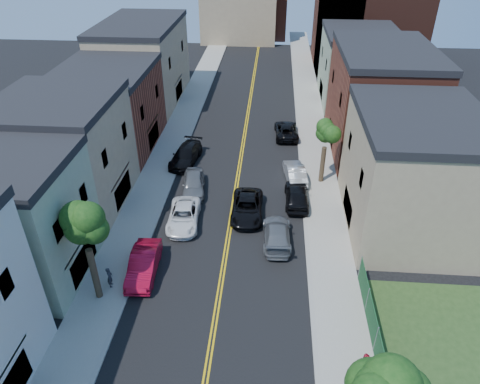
% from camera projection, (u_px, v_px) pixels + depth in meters
% --- Properties ---
extents(sidewalk_left, '(3.20, 100.00, 0.15)m').
position_uv_depth(sidewalk_left, '(177.00, 131.00, 51.12)').
color(sidewalk_left, gray).
rests_on(sidewalk_left, ground).
extents(sidewalk_right, '(3.20, 100.00, 0.15)m').
position_uv_depth(sidewalk_right, '(314.00, 136.00, 50.09)').
color(sidewalk_right, gray).
rests_on(sidewalk_right, ground).
extents(curb_left, '(0.30, 100.00, 0.15)m').
position_uv_depth(curb_left, '(192.00, 132.00, 51.00)').
color(curb_left, gray).
rests_on(curb_left, ground).
extents(curb_right, '(0.30, 100.00, 0.15)m').
position_uv_depth(curb_right, '(298.00, 135.00, 50.20)').
color(curb_right, gray).
rests_on(curb_right, ground).
extents(bldg_left_palegrn, '(9.00, 8.00, 8.50)m').
position_uv_depth(bldg_left_palegrn, '(10.00, 224.00, 29.14)').
color(bldg_left_palegrn, gray).
rests_on(bldg_left_palegrn, ground).
extents(bldg_left_tan_near, '(9.00, 10.00, 9.00)m').
position_uv_depth(bldg_left_tan_near, '(65.00, 156.00, 36.55)').
color(bldg_left_tan_near, '#998466').
rests_on(bldg_left_tan_near, ground).
extents(bldg_left_brick, '(9.00, 12.00, 8.00)m').
position_uv_depth(bldg_left_brick, '(109.00, 111.00, 46.03)').
color(bldg_left_brick, brown).
rests_on(bldg_left_brick, ground).
extents(bldg_left_tan_far, '(9.00, 16.00, 9.50)m').
position_uv_depth(bldg_left_tan_far, '(143.00, 64.00, 57.36)').
color(bldg_left_tan_far, '#998466').
rests_on(bldg_left_tan_far, ground).
extents(bldg_right_tan, '(9.00, 12.00, 9.00)m').
position_uv_depth(bldg_right_tan, '(412.00, 176.00, 33.89)').
color(bldg_right_tan, '#998466').
rests_on(bldg_right_tan, ground).
extents(bldg_right_brick, '(9.00, 14.00, 10.00)m').
position_uv_depth(bldg_right_brick, '(379.00, 103.00, 45.35)').
color(bldg_right_brick, brown).
rests_on(bldg_right_brick, ground).
extents(bldg_right_palegrn, '(9.00, 12.00, 8.50)m').
position_uv_depth(bldg_right_palegrn, '(358.00, 69.00, 57.49)').
color(bldg_right_palegrn, gray).
rests_on(bldg_right_palegrn, ground).
extents(church, '(16.20, 14.20, 22.60)m').
position_uv_depth(church, '(362.00, 20.00, 68.34)').
color(church, '#4C2319').
rests_on(church, ground).
extents(backdrop_left, '(14.00, 8.00, 12.00)m').
position_uv_depth(backdrop_left, '(239.00, 9.00, 82.84)').
color(backdrop_left, '#998466').
rests_on(backdrop_left, ground).
extents(backdrop_center, '(10.00, 8.00, 10.00)m').
position_uv_depth(backdrop_center, '(261.00, 10.00, 86.48)').
color(backdrop_center, brown).
rests_on(backdrop_center, ground).
extents(fence_right, '(0.04, 15.00, 1.90)m').
position_uv_depth(fence_right, '(381.00, 363.00, 23.87)').
color(fence_right, '#143F1E').
rests_on(fence_right, sidewalk_right).
extents(tree_left_mid, '(5.20, 5.20, 9.29)m').
position_uv_depth(tree_left_mid, '(81.00, 217.00, 25.81)').
color(tree_left_mid, '#3B2D1D').
rests_on(tree_left_mid, sidewalk_left).
extents(tree_right_corner, '(5.80, 5.80, 10.35)m').
position_uv_depth(tree_right_corner, '(395.00, 383.00, 16.01)').
color(tree_right_corner, '#3B2D1D').
rests_on(tree_right_corner, sidewalk_right).
extents(tree_right_far, '(4.40, 4.40, 8.03)m').
position_uv_depth(tree_right_far, '(327.00, 126.00, 38.63)').
color(tree_right_far, '#3B2D1D').
rests_on(tree_right_far, sidewalk_right).
extents(red_sedan, '(2.05, 5.17, 1.67)m').
position_uv_depth(red_sedan, '(144.00, 264.00, 30.86)').
color(red_sedan, '#BB0C2A').
rests_on(red_sedan, ground).
extents(white_pickup, '(2.80, 5.46, 1.47)m').
position_uv_depth(white_pickup, '(184.00, 216.00, 35.85)').
color(white_pickup, white).
rests_on(white_pickup, ground).
extents(grey_car_left, '(2.61, 5.10, 1.66)m').
position_uv_depth(grey_car_left, '(194.00, 183.00, 39.94)').
color(grey_car_left, '#5C5F63').
rests_on(grey_car_left, ground).
extents(black_car_left, '(3.05, 5.94, 1.65)m').
position_uv_depth(black_car_left, '(186.00, 155.00, 44.56)').
color(black_car_left, black).
rests_on(black_car_left, ground).
extents(grey_car_right, '(2.28, 5.26, 1.51)m').
position_uv_depth(grey_car_right, '(277.00, 234.00, 33.88)').
color(grey_car_right, slate).
rests_on(grey_car_right, ground).
extents(black_car_right, '(2.09, 5.04, 1.71)m').
position_uv_depth(black_car_right, '(297.00, 195.00, 38.30)').
color(black_car_right, black).
rests_on(black_car_right, ground).
extents(silver_car_right, '(2.32, 4.99, 1.58)m').
position_uv_depth(silver_car_right, '(295.00, 173.00, 41.66)').
color(silver_car_right, '#B7BABF').
rests_on(silver_car_right, ground).
extents(dark_car_right_far, '(2.79, 5.50, 1.49)m').
position_uv_depth(dark_car_right_far, '(286.00, 130.00, 49.76)').
color(dark_car_right_far, black).
rests_on(dark_car_right_far, ground).
extents(black_suv_lane, '(2.61, 5.56, 1.54)m').
position_uv_depth(black_suv_lane, '(247.00, 207.00, 36.85)').
color(black_suv_lane, black).
rests_on(black_suv_lane, ground).
extents(pedestrian_left, '(0.47, 0.63, 1.56)m').
position_uv_depth(pedestrian_left, '(110.00, 277.00, 29.65)').
color(pedestrian_left, '#27282F').
rests_on(pedestrian_left, sidewalk_left).
extents(pedestrian_right, '(0.93, 0.83, 1.59)m').
position_uv_depth(pedestrian_right, '(364.00, 364.00, 23.98)').
color(pedestrian_right, '#AC1A2D').
rests_on(pedestrian_right, sidewalk_right).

